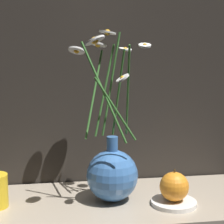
{
  "coord_description": "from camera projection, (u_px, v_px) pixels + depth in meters",
  "views": [
    {
      "loc": [
        -0.13,
        -0.87,
        0.36
      ],
      "look_at": [
        -0.0,
        0.0,
        0.23
      ],
      "focal_mm": 60.0,
      "sensor_mm": 36.0,
      "label": 1
    }
  ],
  "objects": [
    {
      "name": "ground_plane",
      "position": [
        112.0,
        205.0,
        0.93
      ],
      "size": [
        6.0,
        6.0,
        0.0
      ],
      "primitive_type": "plane",
      "color": "black"
    },
    {
      "name": "saucer_plate",
      "position": [
        174.0,
        203.0,
        0.89
      ],
      "size": [
        0.11,
        0.11,
        0.01
      ],
      "color": "white",
      "rests_on": "shelf"
    },
    {
      "name": "orange_fruit",
      "position": [
        174.0,
        187.0,
        0.89
      ],
      "size": [
        0.07,
        0.07,
        0.08
      ],
      "color": "orange",
      "rests_on": "saucer_plate"
    },
    {
      "name": "vase_with_flowers",
      "position": [
        111.0,
        170.0,
        0.91
      ],
      "size": [
        0.2,
        0.2,
        0.42
      ],
      "color": "#3F72B7",
      "rests_on": "shelf"
    },
    {
      "name": "shelf",
      "position": [
        112.0,
        202.0,
        0.92
      ],
      "size": [
        0.73,
        0.3,
        0.01
      ],
      "color": "tan",
      "rests_on": "ground_plane"
    }
  ]
}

